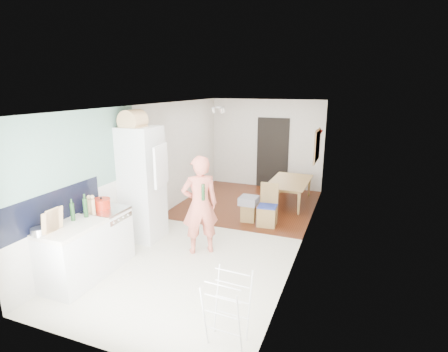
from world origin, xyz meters
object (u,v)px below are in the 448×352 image
Objects in this scene: person at (200,196)px; stool at (248,212)px; dining_chair at (268,206)px; drying_rack at (227,310)px; dining_table at (290,194)px.

person is 5.23× the size of stool.
dining_chair reaches higher than drying_rack.
person reaches higher than dining_chair.
dining_table reaches higher than stool.
drying_rack reaches higher than dining_table.
drying_rack is (0.88, -3.63, 0.22)m from stool.
stool is at bearing 106.54° from drying_rack.
dining_chair reaches higher than stool.
dining_chair reaches higher than dining_table.
drying_rack reaches higher than stool.
stool is (0.36, 1.68, -0.83)m from person.
person is at bearing -102.22° from stool.
drying_rack is at bearing -176.29° from dining_table.
person reaches higher than drying_rack.
drying_rack is at bearing -76.44° from stool.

